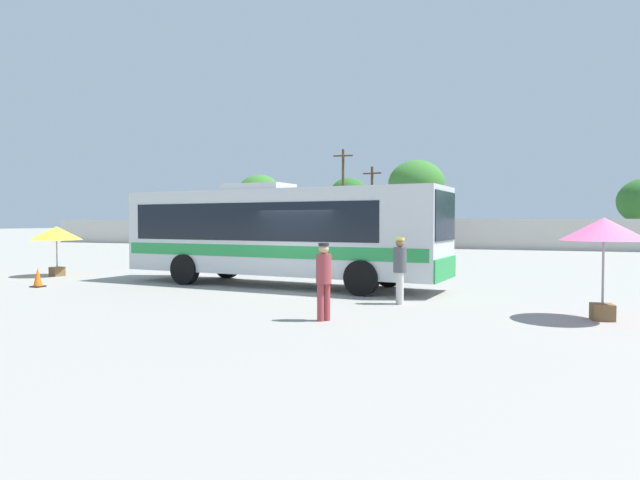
{
  "coord_description": "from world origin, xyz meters",
  "views": [
    {
      "loc": [
        6.69,
        -15.73,
        2.14
      ],
      "look_at": [
        0.05,
        1.64,
        1.53
      ],
      "focal_mm": 30.82,
      "sensor_mm": 36.0,
      "label": 1
    }
  ],
  "objects": [
    {
      "name": "ground_plane",
      "position": [
        0.0,
        10.0,
        0.0
      ],
      "size": [
        300.0,
        300.0,
        0.0
      ],
      "primitive_type": "plane",
      "color": "gray"
    },
    {
      "name": "perimeter_wall",
      "position": [
        0.0,
        29.11,
        1.18
      ],
      "size": [
        80.0,
        0.3,
        2.37
      ],
      "primitive_type": "cube",
      "color": "beige",
      "rests_on": "ground_plane"
    },
    {
      "name": "parked_car_second_silver",
      "position": [
        -7.47,
        26.33,
        0.78
      ],
      "size": [
        4.28,
        2.23,
        1.46
      ],
      "color": "#B7BABF",
      "rests_on": "ground_plane"
    },
    {
      "name": "attendant_by_bus_door",
      "position": [
        3.55,
        -1.69,
        0.99
      ],
      "size": [
        0.47,
        0.47,
        1.73
      ],
      "color": "silver",
      "rests_on": "ground_plane"
    },
    {
      "name": "vendor_umbrella_near_gate_pink",
      "position": [
        8.19,
        -2.43,
        1.91
      ],
      "size": [
        1.81,
        1.81,
        2.24
      ],
      "color": "gray",
      "rests_on": "ground_plane"
    },
    {
      "name": "parked_car_third_maroon",
      "position": [
        -1.73,
        25.88,
        0.81
      ],
      "size": [
        4.34,
        2.11,
        1.53
      ],
      "color": "maroon",
      "rests_on": "ground_plane"
    },
    {
      "name": "roadside_tree_midright",
      "position": [
        -2.44,
        31.37,
        5.39
      ],
      "size": [
        4.82,
        4.82,
        7.45
      ],
      "color": "brown",
      "rests_on": "ground_plane"
    },
    {
      "name": "roadside_tree_left",
      "position": [
        -19.44,
        35.06,
        5.08
      ],
      "size": [
        4.52,
        4.52,
        7.02
      ],
      "color": "brown",
      "rests_on": "ground_plane"
    },
    {
      "name": "utility_pole_far",
      "position": [
        -6.73,
        32.61,
        3.75
      ],
      "size": [
        1.8,
        0.4,
        7.15
      ],
      "color": "#4C3823",
      "rests_on": "ground_plane"
    },
    {
      "name": "roadside_tree_midleft",
      "position": [
        -9.38,
        34.02,
        4.83
      ],
      "size": [
        3.51,
        3.51,
        6.35
      ],
      "color": "brown",
      "rests_on": "ground_plane"
    },
    {
      "name": "coach_bus_silver_green",
      "position": [
        -1.27,
        1.03,
        1.84
      ],
      "size": [
        11.35,
        3.58,
        3.43
      ],
      "color": "silver",
      "rests_on": "ground_plane"
    },
    {
      "name": "passenger_waiting_on_apron",
      "position": [
        2.55,
        -4.67,
        0.96
      ],
      "size": [
        0.48,
        0.48,
        1.69
      ],
      "color": "#99383D",
      "rests_on": "ground_plane"
    },
    {
      "name": "vendor_umbrella_secondary_yellow",
      "position": [
        -10.74,
        0.76,
        1.64
      ],
      "size": [
        1.93,
        1.93,
        1.96
      ],
      "color": "gray",
      "rests_on": "ground_plane"
    },
    {
      "name": "parked_car_leftmost_silver",
      "position": [
        -13.4,
        25.63,
        0.81
      ],
      "size": [
        4.17,
        2.19,
        1.55
      ],
      "color": "#B7BABF",
      "rests_on": "ground_plane"
    },
    {
      "name": "traffic_cone_on_apron",
      "position": [
        -8.39,
        -2.26,
        0.31
      ],
      "size": [
        0.36,
        0.36,
        0.64
      ],
      "color": "black",
      "rests_on": "ground_plane"
    },
    {
      "name": "utility_pole_near",
      "position": [
        -9.31,
        32.04,
        4.58
      ],
      "size": [
        1.8,
        0.31,
        8.79
      ],
      "color": "#4C3823",
      "rests_on": "ground_plane"
    }
  ]
}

